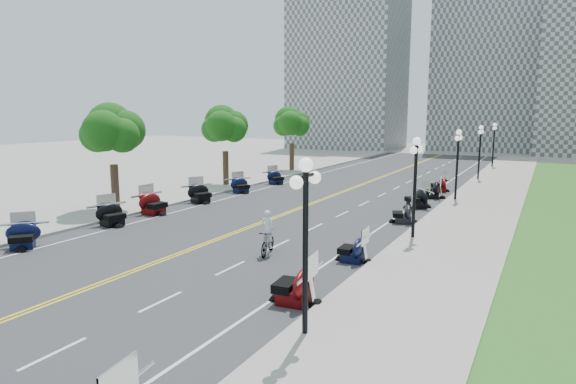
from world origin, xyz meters
The scene contains 49 objects.
ground centered at (0.00, 0.00, 0.00)m, with size 160.00×160.00×0.00m, color gray.
road centered at (0.00, 10.00, 0.00)m, with size 16.00×90.00×0.01m, color #333335.
centerline_yellow_a centered at (-0.12, 10.00, 0.01)m, with size 0.12×90.00×0.00m, color yellow.
centerline_yellow_b centered at (0.12, 10.00, 0.01)m, with size 0.12×90.00×0.00m, color yellow.
edge_line_north centered at (6.40, 10.00, 0.01)m, with size 0.12×90.00×0.00m, color white.
edge_line_south centered at (-6.40, 10.00, 0.01)m, with size 0.12×90.00×0.00m, color white.
lane_dash_3 centered at (3.20, -12.00, 0.01)m, with size 0.12×2.00×0.00m, color white.
lane_dash_4 centered at (3.20, -8.00, 0.01)m, with size 0.12×2.00×0.00m, color white.
lane_dash_5 centered at (3.20, -4.00, 0.01)m, with size 0.12×2.00×0.00m, color white.
lane_dash_6 centered at (3.20, 0.00, 0.01)m, with size 0.12×2.00×0.00m, color white.
lane_dash_7 centered at (3.20, 4.00, 0.01)m, with size 0.12×2.00×0.00m, color white.
lane_dash_8 centered at (3.20, 8.00, 0.01)m, with size 0.12×2.00×0.00m, color white.
lane_dash_9 centered at (3.20, 12.00, 0.01)m, with size 0.12×2.00×0.00m, color white.
lane_dash_10 centered at (3.20, 16.00, 0.01)m, with size 0.12×2.00×0.00m, color white.
lane_dash_11 centered at (3.20, 20.00, 0.01)m, with size 0.12×2.00×0.00m, color white.
lane_dash_12 centered at (3.20, 24.00, 0.01)m, with size 0.12×2.00×0.00m, color white.
lane_dash_13 centered at (3.20, 28.00, 0.01)m, with size 0.12×2.00×0.00m, color white.
lane_dash_14 centered at (3.20, 32.00, 0.01)m, with size 0.12×2.00×0.00m, color white.
lane_dash_15 centered at (3.20, 36.00, 0.01)m, with size 0.12×2.00×0.00m, color white.
lane_dash_16 centered at (3.20, 40.00, 0.01)m, with size 0.12×2.00×0.00m, color white.
lane_dash_17 centered at (3.20, 44.00, 0.01)m, with size 0.12×2.00×0.00m, color white.
lane_dash_18 centered at (3.20, 48.00, 0.01)m, with size 0.12×2.00×0.00m, color white.
lane_dash_19 centered at (3.20, 52.00, 0.01)m, with size 0.12×2.00×0.00m, color white.
sidewalk_north centered at (10.50, 10.00, 0.07)m, with size 5.00×90.00×0.15m, color #9E9991.
sidewalk_south centered at (-10.50, 10.00, 0.07)m, with size 5.00×90.00×0.15m, color #9E9991.
distant_block_a centered at (-18.00, 62.00, 13.00)m, with size 18.00×14.00×26.00m, color gray.
distant_block_b centered at (4.00, 68.00, 15.00)m, with size 16.00×12.00×30.00m, color gray.
street_lamp_1 centered at (8.60, -8.00, 2.60)m, with size 0.50×1.20×4.90m, color black, non-canonical shape.
street_lamp_2 centered at (8.60, 4.00, 2.60)m, with size 0.50×1.20×4.90m, color black, non-canonical shape.
street_lamp_3 centered at (8.60, 16.00, 2.60)m, with size 0.50×1.20×4.90m, color black, non-canonical shape.
street_lamp_4 centered at (8.60, 28.00, 2.60)m, with size 0.50×1.20×4.90m, color black, non-canonical shape.
street_lamp_5 centered at (8.60, 40.00, 2.60)m, with size 0.50×1.20×4.90m, color black, non-canonical shape.
tree_2 centered at (-10.00, 2.00, 4.75)m, with size 4.80×4.80×9.20m, color #235619, non-canonical shape.
tree_3 centered at (-10.00, 14.00, 4.75)m, with size 4.80×4.80×9.20m, color #235619, non-canonical shape.
tree_4 centered at (-10.00, 26.00, 4.75)m, with size 4.80×4.80×9.20m, color #235619, non-canonical shape.
motorcycle_n_4 centered at (7.19, -5.93, 0.71)m, with size 2.03×2.03×1.42m, color #590A0C, non-canonical shape.
motorcycle_n_5 centered at (7.27, -0.76, 0.62)m, with size 1.76×1.76×1.23m, color black, non-canonical shape.
motorcycle_n_7 centered at (7.16, 7.42, 0.62)m, with size 1.78×1.78×1.25m, color black, non-canonical shape.
motorcycle_n_8 centered at (6.80, 12.18, 0.72)m, with size 2.05×2.05×1.43m, color black, non-canonical shape.
motorcycle_n_9 centered at (6.84, 16.49, 0.72)m, with size 2.06×2.06×1.45m, color black, non-canonical shape.
motorcycle_n_10 centered at (6.71, 19.66, 0.64)m, with size 1.81×1.81×1.27m, color #590A0C, non-canonical shape.
motorcycle_s_4 centered at (-7.00, -6.24, 0.66)m, with size 1.90×1.90×1.33m, color black, non-canonical shape.
motorcycle_s_5 centered at (-6.94, -1.04, 0.70)m, with size 2.01×2.01×1.40m, color black, non-canonical shape.
motorcycle_s_6 centered at (-7.11, 2.35, 0.75)m, with size 2.13×2.13×1.49m, color #590A0C, non-canonical shape.
motorcycle_s_7 centered at (-7.03, 6.84, 0.72)m, with size 2.07×2.07×1.45m, color black, non-canonical shape.
motorcycle_s_8 centered at (-6.88, 11.66, 0.66)m, with size 1.90×1.90×1.33m, color black, non-canonical shape.
motorcycle_s_9 centered at (-6.79, 17.01, 0.66)m, with size 1.88×1.88×1.31m, color black, non-canonical shape.
bicycle centered at (3.56, -1.64, 0.57)m, with size 0.54×1.90×1.14m, color #A51414.
cyclist_rider centered at (3.56, -1.64, 1.98)m, with size 0.61×0.40×1.68m, color white.
Camera 1 is at (14.26, -19.40, 6.28)m, focal length 30.00 mm.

